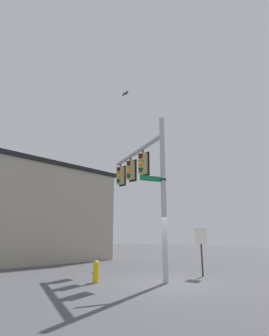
{
  "coord_description": "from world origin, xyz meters",
  "views": [
    {
      "loc": [
        -6.61,
        8.86,
        1.76
      ],
      "look_at": [
        2.68,
        -1.09,
        5.26
      ],
      "focal_mm": 28.36,
      "sensor_mm": 36.0,
      "label": 1
    }
  ],
  "objects": [
    {
      "name": "ground_plane",
      "position": [
        0.0,
        0.0,
        0.0
      ],
      "size": [
        80.0,
        80.0,
        0.0
      ],
      "primitive_type": "plane",
      "color": "#4C4C51"
    },
    {
      "name": "signal_pole",
      "position": [
        0.0,
        0.0,
        3.44
      ],
      "size": [
        0.22,
        0.22,
        6.88
      ],
      "primitive_type": "cylinder",
      "color": "#ADB2B7",
      "rests_on": "ground"
    },
    {
      "name": "mast_arm",
      "position": [
        2.45,
        -1.0,
        6.06
      ],
      "size": [
        4.98,
        2.19,
        0.21
      ],
      "primitive_type": "cylinder",
      "rotation": [
        0.0,
        1.57,
        5.9
      ],
      "color": "#ADB2B7"
    },
    {
      "name": "traffic_light_nearest_pole",
      "position": [
        1.75,
        -0.69,
        5.26
      ],
      "size": [
        0.54,
        0.49,
        1.31
      ],
      "color": "black"
    },
    {
      "name": "traffic_light_mid_inner",
      "position": [
        3.13,
        -1.25,
        5.26
      ],
      "size": [
        0.54,
        0.49,
        1.31
      ],
      "color": "black"
    },
    {
      "name": "traffic_light_mid_outer",
      "position": [
        4.51,
        -1.81,
        5.26
      ],
      "size": [
        0.54,
        0.49,
        1.31
      ],
      "color": "black"
    },
    {
      "name": "street_name_sign",
      "position": [
        0.13,
        0.32,
        4.07
      ],
      "size": [
        0.56,
        1.16,
        0.22
      ],
      "color": "#147238"
    },
    {
      "name": "bird_flying",
      "position": [
        3.05,
        -0.72,
        9.65
      ],
      "size": [
        0.49,
        0.3,
        0.16
      ],
      "color": "#4C4742"
    },
    {
      "name": "storefront_building",
      "position": [
        12.02,
        -0.08,
        3.4
      ],
      "size": [
        6.41,
        11.66,
        6.78
      ],
      "color": "#A89E89",
      "rests_on": "ground"
    },
    {
      "name": "fire_hydrant",
      "position": [
        2.08,
        1.78,
        0.42
      ],
      "size": [
        0.35,
        0.24,
        0.82
      ],
      "color": "yellow",
      "rests_on": "ground"
    },
    {
      "name": "historical_marker",
      "position": [
        -0.14,
        -2.6,
        1.4
      ],
      "size": [
        0.6,
        0.08,
        2.13
      ],
      "color": "#333333",
      "rests_on": "ground"
    }
  ]
}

